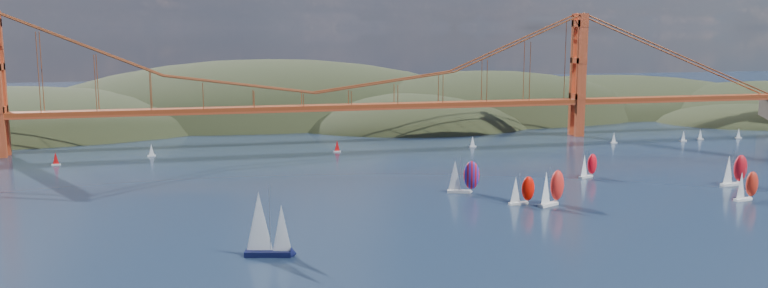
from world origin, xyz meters
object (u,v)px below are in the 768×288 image
racer_0 (522,190)px  racer_2 (746,185)px  sloop_navy (266,225)px  racer_1 (551,187)px  racer_rwb (463,176)px  racer_3 (588,165)px  racer_4 (734,169)px

racer_0 → racer_2: bearing=-15.0°
sloop_navy → racer_0: bearing=37.5°
racer_1 → racer_rwb: bearing=105.5°
sloop_navy → racer_2: bearing=22.8°
racer_3 → sloop_navy: bearing=-172.5°
racer_1 → racer_rwb: racer_rwb is taller
racer_0 → racer_1: 8.15m
racer_rwb → racer_1: bearing=-31.8°
racer_0 → racer_2: (64.15, -10.57, 0.23)m
racer_2 → racer_3: racer_2 is taller
racer_0 → racer_1: size_ratio=0.81×
sloop_navy → racer_2: (137.22, 21.02, -2.53)m
racer_1 → racer_4: size_ratio=1.01×
sloop_navy → racer_0: (73.07, 31.59, -2.77)m
sloop_navy → racer_rwb: 79.43m
racer_1 → racer_rwb: 27.89m
racer_4 → racer_rwb: racer_rwb is taller
racer_0 → racer_2: size_ratio=0.95×
sloop_navy → racer_0: size_ratio=1.78×
racer_1 → racer_rwb: (-18.34, 21.01, 0.01)m
sloop_navy → racer_3: sloop_navy is taller
racer_4 → racer_1: bearing=-178.1°
sloop_navy → racer_rwb: size_ratio=1.44×
racer_1 → racer_4: 68.20m
racer_2 → racer_3: (-27.29, 40.60, -0.28)m
racer_4 → sloop_navy: bearing=-172.4°
racer_2 → racer_rwb: 80.26m
racer_0 → racer_3: racer_0 is taller
racer_3 → racer_4: bearing=-52.1°
racer_2 → racer_3: bearing=114.6°
racer_1 → racer_2: 57.20m
racer_3 → racer_rwb: racer_rwb is taller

